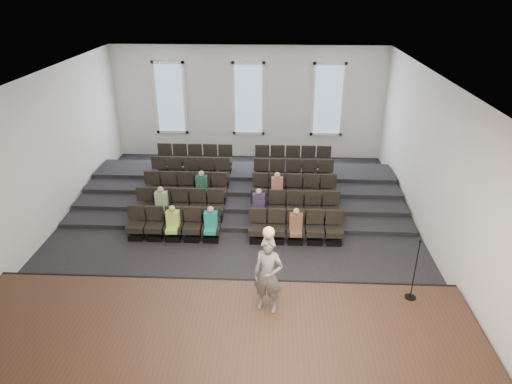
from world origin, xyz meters
TOP-DOWN VIEW (x-y plane):
  - ground at (0.00, 0.00)m, footprint 14.00×14.00m
  - ceiling at (0.00, 0.00)m, footprint 12.00×14.00m
  - wall_back at (0.00, 7.02)m, footprint 12.00×0.04m
  - wall_front at (0.00, -7.02)m, footprint 12.00×0.04m
  - wall_left at (-6.02, 0.00)m, footprint 0.04×14.00m
  - wall_right at (6.02, 0.00)m, footprint 0.04×14.00m
  - stage at (0.00, -5.10)m, footprint 11.80×3.60m
  - stage_lip at (0.00, -3.33)m, footprint 11.80×0.06m
  - risers at (0.00, 3.17)m, footprint 11.80×4.80m
  - seating_rows at (-0.00, 1.54)m, footprint 6.80×4.70m
  - windows at (0.00, 6.95)m, footprint 8.44×0.10m
  - audience at (-0.36, 0.30)m, footprint 4.85×2.64m
  - speaker at (1.14, -4.42)m, footprint 0.79×0.63m
  - mic_stand at (4.61, -3.85)m, footprint 0.27×0.27m

SIDE VIEW (x-z plane):
  - ground at x=0.00m, z-range 0.00..0.00m
  - risers at x=0.00m, z-range -0.10..0.50m
  - stage at x=0.00m, z-range 0.00..0.50m
  - stage_lip at x=0.00m, z-range -0.01..0.51m
  - seating_rows at x=0.00m, z-range -0.15..1.52m
  - audience at x=-0.36m, z-range 0.26..1.36m
  - mic_stand at x=4.61m, z-range 0.17..1.80m
  - speaker at x=1.14m, z-range 0.50..2.40m
  - wall_back at x=0.00m, z-range 0.00..5.00m
  - wall_front at x=0.00m, z-range 0.00..5.00m
  - wall_left at x=-6.02m, z-range 0.00..5.00m
  - wall_right at x=6.02m, z-range 0.00..5.00m
  - windows at x=0.00m, z-range 1.08..4.32m
  - ceiling at x=0.00m, z-range 5.00..5.02m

